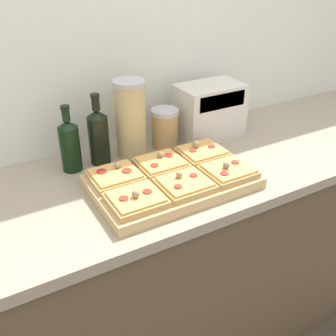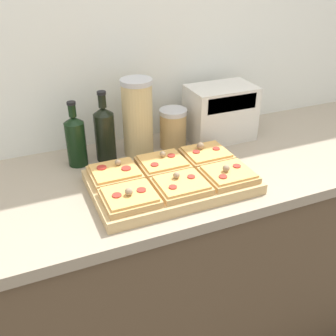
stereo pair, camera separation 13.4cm
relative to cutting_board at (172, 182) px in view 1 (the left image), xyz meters
name	(u,v)px [view 1 (the left image)]	position (x,y,z in m)	size (l,w,h in m)	color
wall_back	(115,63)	(0.01, 0.46, 0.30)	(6.00, 0.06, 2.50)	silver
kitchen_counter	(161,267)	(0.01, 0.11, -0.48)	(2.63, 0.67, 0.93)	brown
cutting_board	(172,182)	(0.00, 0.00, 0.00)	(0.54, 0.34, 0.04)	tan
pizza_slice_back_left	(115,176)	(-0.17, 0.08, 0.03)	(0.16, 0.15, 0.05)	tan
pizza_slice_back_center	(161,163)	(0.00, 0.08, 0.03)	(0.16, 0.15, 0.05)	tan
pizza_slice_back_right	(202,152)	(0.17, 0.08, 0.03)	(0.16, 0.15, 0.06)	tan
pizza_slice_front_left	(136,199)	(-0.17, -0.08, 0.03)	(0.16, 0.15, 0.05)	tan
pizza_slice_front_center	(185,184)	(0.00, -0.08, 0.03)	(0.16, 0.15, 0.05)	tan
pizza_slice_front_right	(228,171)	(0.17, -0.08, 0.03)	(0.16, 0.15, 0.05)	tan
olive_oil_bottle	(70,144)	(-0.26, 0.28, 0.08)	(0.07, 0.07, 0.25)	black
wine_bottle	(99,136)	(-0.15, 0.28, 0.09)	(0.08, 0.08, 0.27)	black
grain_jar_tall	(131,119)	(-0.02, 0.28, 0.13)	(0.12, 0.12, 0.30)	tan
grain_jar_short	(165,128)	(0.13, 0.28, 0.06)	(0.11, 0.11, 0.16)	tan
toaster_oven	(209,111)	(0.34, 0.28, 0.09)	(0.29, 0.18, 0.23)	beige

